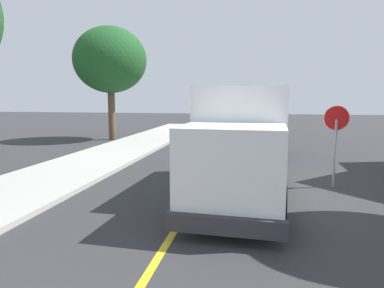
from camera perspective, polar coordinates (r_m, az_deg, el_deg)
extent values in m
cube|color=gold|center=(11.46, 1.60, -6.98)|extent=(0.16, 56.00, 0.01)
cube|color=white|center=(11.13, 8.77, 2.41)|extent=(2.64, 5.11, 2.60)
cube|color=white|center=(7.74, 6.62, -3.24)|extent=(2.38, 2.11, 1.70)
cube|color=#1E2D3D|center=(6.79, 5.78, -1.56)|extent=(2.04, 0.18, 0.75)
cube|color=#2D2D33|center=(6.99, 5.42, -13.24)|extent=(2.41, 0.32, 0.36)
cylinder|color=black|center=(8.12, 14.17, -9.83)|extent=(0.35, 1.01, 1.00)
cylinder|color=black|center=(8.34, -0.60, -9.11)|extent=(0.35, 1.01, 1.00)
cylinder|color=black|center=(12.53, 13.89, -3.60)|extent=(0.35, 1.01, 1.00)
cylinder|color=black|center=(12.68, 4.35, -3.27)|extent=(0.35, 1.01, 1.00)
cube|color=#2D4793|center=(17.89, 11.82, 0.30)|extent=(1.82, 4.41, 0.76)
cube|color=#1E2D3D|center=(17.97, 11.88, 2.58)|extent=(1.59, 1.81, 0.64)
cylinder|color=black|center=(16.58, 14.60, -1.52)|extent=(0.22, 0.64, 0.64)
cylinder|color=black|center=(16.55, 9.14, -1.38)|extent=(0.22, 0.64, 0.64)
cylinder|color=black|center=(19.36, 14.07, -0.19)|extent=(0.22, 0.64, 0.64)
cylinder|color=black|center=(19.33, 9.39, -0.08)|extent=(0.22, 0.64, 0.64)
cube|color=#4C564C|center=(23.43, 10.85, 2.06)|extent=(1.95, 4.46, 0.76)
cube|color=#1E2D3D|center=(23.52, 10.87, 3.79)|extent=(1.64, 1.85, 0.64)
cylinder|color=black|center=(22.11, 13.01, 0.80)|extent=(0.24, 0.65, 0.64)
cylinder|color=black|center=(22.04, 8.91, 0.89)|extent=(0.24, 0.65, 0.64)
cylinder|color=black|center=(24.90, 12.52, 1.58)|extent=(0.24, 0.65, 0.64)
cylinder|color=black|center=(24.84, 8.88, 1.66)|extent=(0.24, 0.65, 0.64)
cube|color=maroon|center=(30.22, 10.59, 3.32)|extent=(1.90, 4.44, 0.76)
cube|color=#1E2D3D|center=(30.32, 10.62, 4.66)|extent=(1.63, 1.84, 0.64)
cylinder|color=black|center=(28.87, 12.21, 2.41)|extent=(0.23, 0.64, 0.64)
cylinder|color=black|center=(28.83, 9.07, 2.49)|extent=(0.23, 0.64, 0.64)
cylinder|color=black|center=(31.68, 11.95, 2.88)|extent=(0.23, 0.64, 0.64)
cylinder|color=black|center=(31.64, 9.09, 2.95)|extent=(0.23, 0.64, 0.64)
cylinder|color=gray|center=(12.09, 22.43, -1.49)|extent=(0.08, 0.08, 2.20)
cylinder|color=red|center=(12.00, 22.69, 3.96)|extent=(0.76, 0.03, 0.76)
cylinder|color=white|center=(12.02, 22.67, 3.97)|extent=(0.80, 0.02, 0.80)
cylinder|color=brown|center=(24.29, -13.05, 4.56)|extent=(0.47, 0.47, 3.30)
ellipsoid|color=#1E5123|center=(24.38, -13.32, 13.31)|extent=(4.85, 4.85, 4.37)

